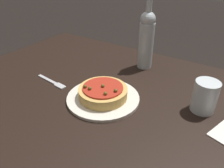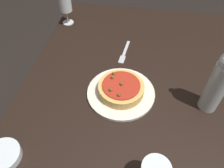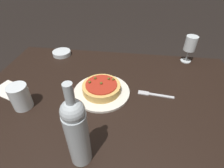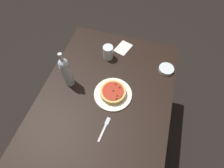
{
  "view_description": "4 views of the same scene",
  "coord_description": "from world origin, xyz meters",
  "px_view_note": "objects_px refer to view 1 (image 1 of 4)",
  "views": [
    {
      "loc": [
        -0.46,
        0.62,
        1.25
      ],
      "look_at": [
        -0.08,
        0.03,
        0.83
      ],
      "focal_mm": 35.0,
      "sensor_mm": 36.0,
      "label": 1
    },
    {
      "loc": [
        -0.63,
        -0.01,
        1.47
      ],
      "look_at": [
        -0.06,
        0.09,
        0.83
      ],
      "focal_mm": 35.0,
      "sensor_mm": 36.0,
      "label": 2
    },
    {
      "loc": [
        0.09,
        -0.61,
        1.35
      ],
      "look_at": [
        0.01,
        0.02,
        0.84
      ],
      "focal_mm": 28.0,
      "sensor_mm": 36.0,
      "label": 3
    },
    {
      "loc": [
        0.56,
        0.22,
        1.91
      ],
      "look_at": [
        -0.1,
        0.03,
        0.81
      ],
      "focal_mm": 28.0,
      "sensor_mm": 36.0,
      "label": 4
    }
  ],
  "objects_px": {
    "pizza": "(103,92)",
    "water_cup": "(205,96)",
    "dining_table": "(101,107)",
    "dinner_plate": "(103,98)",
    "wine_bottle": "(146,39)",
    "fork": "(53,82)"
  },
  "relations": [
    {
      "from": "dinner_plate",
      "to": "pizza",
      "type": "height_order",
      "value": "pizza"
    },
    {
      "from": "dinner_plate",
      "to": "wine_bottle",
      "type": "xyz_separation_m",
      "value": [
        -0.01,
        -0.35,
        0.14
      ]
    },
    {
      "from": "dinner_plate",
      "to": "water_cup",
      "type": "distance_m",
      "value": 0.37
    },
    {
      "from": "dining_table",
      "to": "water_cup",
      "type": "xyz_separation_m",
      "value": [
        -0.39,
        -0.09,
        0.15
      ]
    },
    {
      "from": "pizza",
      "to": "dinner_plate",
      "type": "bearing_deg",
      "value": -84.21
    },
    {
      "from": "wine_bottle",
      "to": "water_cup",
      "type": "xyz_separation_m",
      "value": [
        -0.33,
        0.21,
        -0.09
      ]
    },
    {
      "from": "dining_table",
      "to": "water_cup",
      "type": "bearing_deg",
      "value": -166.81
    },
    {
      "from": "dinner_plate",
      "to": "pizza",
      "type": "xyz_separation_m",
      "value": [
        -0.0,
        0.0,
        0.03
      ]
    },
    {
      "from": "dining_table",
      "to": "dinner_plate",
      "type": "relative_size",
      "value": 4.75
    },
    {
      "from": "dining_table",
      "to": "pizza",
      "type": "bearing_deg",
      "value": 132.58
    },
    {
      "from": "pizza",
      "to": "water_cup",
      "type": "bearing_deg",
      "value": -157.46
    },
    {
      "from": "pizza",
      "to": "water_cup",
      "type": "xyz_separation_m",
      "value": [
        -0.34,
        -0.14,
        0.03
      ]
    },
    {
      "from": "wine_bottle",
      "to": "fork",
      "type": "height_order",
      "value": "wine_bottle"
    },
    {
      "from": "pizza",
      "to": "water_cup",
      "type": "height_order",
      "value": "water_cup"
    },
    {
      "from": "dining_table",
      "to": "wine_bottle",
      "type": "relative_size",
      "value": 4.07
    },
    {
      "from": "water_cup",
      "to": "fork",
      "type": "height_order",
      "value": "water_cup"
    },
    {
      "from": "dining_table",
      "to": "dinner_plate",
      "type": "xyz_separation_m",
      "value": [
        -0.05,
        0.05,
        0.09
      ]
    },
    {
      "from": "pizza",
      "to": "water_cup",
      "type": "relative_size",
      "value": 1.61
    },
    {
      "from": "dining_table",
      "to": "pizza",
      "type": "height_order",
      "value": "pizza"
    },
    {
      "from": "wine_bottle",
      "to": "fork",
      "type": "bearing_deg",
      "value": 53.91
    },
    {
      "from": "dining_table",
      "to": "pizza",
      "type": "distance_m",
      "value": 0.14
    },
    {
      "from": "fork",
      "to": "dining_table",
      "type": "bearing_deg",
      "value": 24.09
    }
  ]
}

